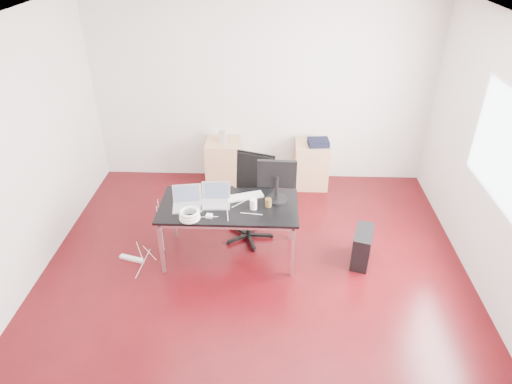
{
  "coord_description": "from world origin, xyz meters",
  "views": [
    {
      "loc": [
        0.19,
        -3.97,
        3.59
      ],
      "look_at": [
        0.0,
        0.55,
        0.85
      ],
      "focal_mm": 32.0,
      "sensor_mm": 36.0,
      "label": 1
    }
  ],
  "objects_px": {
    "desk": "(229,209)",
    "office_chair": "(251,194)",
    "filing_cabinet_left": "(223,162)",
    "filing_cabinet_right": "(311,164)",
    "pc_tower": "(362,247)"
  },
  "relations": [
    {
      "from": "office_chair",
      "to": "filing_cabinet_right",
      "type": "xyz_separation_m",
      "value": [
        0.86,
        1.33,
        -0.26
      ]
    },
    {
      "from": "desk",
      "to": "office_chair",
      "type": "height_order",
      "value": "office_chair"
    },
    {
      "from": "desk",
      "to": "pc_tower",
      "type": "height_order",
      "value": "desk"
    },
    {
      "from": "filing_cabinet_left",
      "to": "office_chair",
      "type": "bearing_deg",
      "value": -69.76
    },
    {
      "from": "office_chair",
      "to": "filing_cabinet_right",
      "type": "height_order",
      "value": "office_chair"
    },
    {
      "from": "filing_cabinet_left",
      "to": "filing_cabinet_right",
      "type": "xyz_separation_m",
      "value": [
        1.35,
        0.0,
        0.0
      ]
    },
    {
      "from": "filing_cabinet_left",
      "to": "filing_cabinet_right",
      "type": "height_order",
      "value": "same"
    },
    {
      "from": "office_chair",
      "to": "pc_tower",
      "type": "height_order",
      "value": "office_chair"
    },
    {
      "from": "desk",
      "to": "filing_cabinet_left",
      "type": "distance_m",
      "value": 1.84
    },
    {
      "from": "office_chair",
      "to": "filing_cabinet_left",
      "type": "relative_size",
      "value": 1.54
    },
    {
      "from": "desk",
      "to": "pc_tower",
      "type": "relative_size",
      "value": 3.56
    },
    {
      "from": "filing_cabinet_right",
      "to": "pc_tower",
      "type": "height_order",
      "value": "filing_cabinet_right"
    },
    {
      "from": "desk",
      "to": "filing_cabinet_right",
      "type": "bearing_deg",
      "value": 58.69
    },
    {
      "from": "desk",
      "to": "office_chair",
      "type": "bearing_deg",
      "value": 62.99
    },
    {
      "from": "office_chair",
      "to": "desk",
      "type": "bearing_deg",
      "value": -98.16
    }
  ]
}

